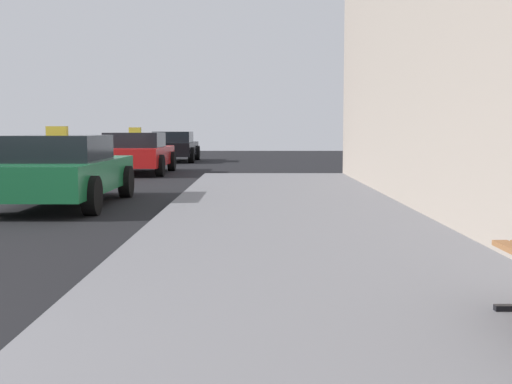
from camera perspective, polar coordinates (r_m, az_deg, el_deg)
name	(u,v)px	position (r m, az deg, el deg)	size (l,w,h in m)	color
car_green	(58,170)	(12.63, -16.41, 1.80)	(1.99, 4.47, 1.43)	#196638
car_red	(133,153)	(21.22, -10.33, 3.28)	(2.05, 4.25, 1.43)	red
car_black	(171,146)	(28.93, -7.21, 3.85)	(1.95, 4.16, 1.27)	black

